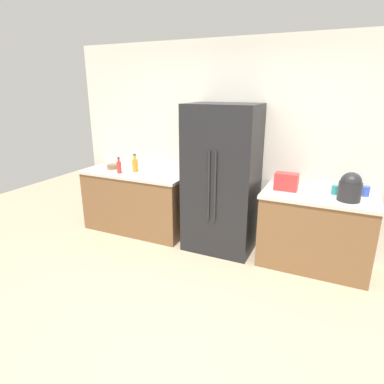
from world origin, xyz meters
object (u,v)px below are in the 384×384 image
(toaster, at_px, (286,182))
(cup_c, at_px, (365,191))
(bottle_b, at_px, (119,167))
(bowl_a, at_px, (113,167))
(bottle_a, at_px, (135,165))
(refrigerator, at_px, (221,180))
(cup_b, at_px, (307,190))
(cup_a, at_px, (335,190))
(rice_cooker, at_px, (350,187))

(toaster, bearing_deg, cup_c, 10.38)
(bottle_b, distance_m, bowl_a, 0.30)
(bottle_a, xyz_separation_m, cup_c, (2.93, 0.16, -0.05))
(toaster, distance_m, bottle_a, 2.10)
(refrigerator, height_order, cup_b, refrigerator)
(bottle_a, bearing_deg, cup_c, 3.20)
(cup_a, xyz_separation_m, cup_b, (-0.29, -0.13, -0.00))
(cup_a, bearing_deg, cup_c, 15.78)
(bottle_b, height_order, bowl_a, bottle_b)
(cup_b, bearing_deg, bowl_a, 178.73)
(rice_cooker, bearing_deg, refrigerator, 177.66)
(toaster, xyz_separation_m, bottle_b, (-2.25, -0.18, -0.01))
(cup_c, bearing_deg, refrigerator, -173.17)
(rice_cooker, bearing_deg, bottle_a, 178.15)
(bowl_a, bearing_deg, toaster, 0.18)
(cup_b, relative_size, cup_c, 0.90)
(cup_a, xyz_separation_m, cup_c, (0.30, 0.09, 0.00))
(refrigerator, height_order, bottle_a, refrigerator)
(toaster, bearing_deg, cup_b, -16.01)
(toaster, bearing_deg, rice_cooker, -8.55)
(toaster, xyz_separation_m, cup_c, (0.83, 0.15, -0.05))
(refrigerator, relative_size, rice_cooker, 6.01)
(rice_cooker, relative_size, cup_b, 3.17)
(rice_cooker, bearing_deg, bottle_b, -178.53)
(cup_c, bearing_deg, bowl_a, -177.25)
(toaster, relative_size, rice_cooker, 0.85)
(cup_b, bearing_deg, cup_a, 25.05)
(toaster, bearing_deg, bottle_a, -179.69)
(refrigerator, distance_m, bottle_b, 1.48)
(refrigerator, height_order, cup_a, refrigerator)
(rice_cooker, height_order, bottle_a, rice_cooker)
(refrigerator, distance_m, bottle_a, 1.32)
(bottle_a, xyz_separation_m, cup_a, (2.63, 0.08, -0.05))
(cup_b, bearing_deg, toaster, 163.99)
(cup_b, bearing_deg, rice_cooker, -4.27)
(rice_cooker, distance_m, cup_b, 0.44)
(bottle_b, xyz_separation_m, cup_b, (2.49, 0.11, -0.04))
(toaster, bearing_deg, bowl_a, -179.82)
(cup_b, relative_size, bowl_a, 0.60)
(bottle_b, distance_m, cup_c, 3.10)
(toaster, distance_m, bowl_a, 2.50)
(cup_a, height_order, cup_b, cup_a)
(rice_cooker, distance_m, cup_a, 0.24)
(toaster, relative_size, bottle_a, 1.03)
(rice_cooker, height_order, cup_c, rice_cooker)
(bottle_b, relative_size, cup_c, 2.10)
(bottle_a, xyz_separation_m, bottle_b, (-0.16, -0.16, -0.01))
(refrigerator, distance_m, bowl_a, 1.72)
(rice_cooker, height_order, cup_b, rice_cooker)
(bottle_a, relative_size, bowl_a, 1.55)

